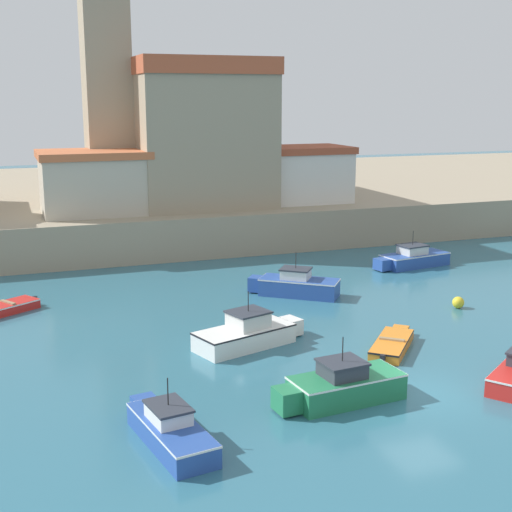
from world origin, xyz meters
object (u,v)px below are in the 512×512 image
at_px(church, 178,125).
at_px(harbor_shed_mid_row, 94,182).
at_px(mooring_buoy, 458,302).
at_px(motorboat_blue_2, 296,285).
at_px(motorboat_white_7, 248,333).
at_px(motorboat_blue_1, 412,258).
at_px(motorboat_green_0, 342,386).
at_px(dinghy_red_3, 6,307).
at_px(dinghy_orange_5, 392,344).
at_px(motorboat_blue_4, 170,429).
at_px(harbor_shed_near_wharf, 305,174).

xyz_separation_m(church, harbor_shed_mid_row, (-7.34, -5.16, -3.56)).
relative_size(mooring_buoy, harbor_shed_mid_row, 0.08).
distance_m(motorboat_blue_2, motorboat_white_7, 8.59).
xyz_separation_m(motorboat_blue_1, motorboat_blue_2, (-9.81, -3.82, 0.06)).
bearing_deg(harbor_shed_mid_row, motorboat_green_0, -80.22).
distance_m(dinghy_red_3, mooring_buoy, 23.29).
relative_size(church, harbor_shed_mid_row, 2.38).
bearing_deg(motorboat_blue_2, motorboat_blue_1, 21.28).
relative_size(motorboat_green_0, motorboat_blue_1, 0.91).
relative_size(motorboat_green_0, harbor_shed_mid_row, 0.68).
relative_size(dinghy_orange_5, church, 0.22).
xyz_separation_m(motorboat_blue_2, mooring_buoy, (6.98, -5.13, -0.29)).
bearing_deg(mooring_buoy, motorboat_white_7, -172.07).
bearing_deg(mooring_buoy, motorboat_green_0, -142.45).
relative_size(dinghy_red_3, harbor_shed_mid_row, 0.48).
bearing_deg(motorboat_blue_4, motorboat_blue_1, 42.06).
bearing_deg(church, motorboat_green_0, -94.14).
relative_size(motorboat_blue_1, church, 0.31).
relative_size(dinghy_red_3, church, 0.20).
bearing_deg(motorboat_green_0, harbor_shed_near_wharf, 68.88).
bearing_deg(harbor_shed_mid_row, motorboat_blue_4, -93.24).
bearing_deg(mooring_buoy, dinghy_orange_5, -146.48).
bearing_deg(motorboat_blue_1, dinghy_red_3, -175.98).
height_order(dinghy_orange_5, harbor_shed_near_wharf, harbor_shed_near_wharf).
bearing_deg(motorboat_white_7, church, 82.22).
height_order(mooring_buoy, harbor_shed_mid_row, harbor_shed_mid_row).
relative_size(motorboat_white_7, harbor_shed_near_wharf, 0.84).
bearing_deg(church, motorboat_white_7, -97.78).
height_order(dinghy_orange_5, mooring_buoy, mooring_buoy).
bearing_deg(motorboat_blue_1, motorboat_green_0, -128.44).
bearing_deg(motorboat_white_7, harbor_shed_near_wharf, 60.72).
bearing_deg(church, mooring_buoy, -71.33).
bearing_deg(motorboat_blue_2, harbor_shed_near_wharf, 64.86).
xyz_separation_m(motorboat_green_0, dinghy_orange_5, (4.53, 4.16, -0.35)).
distance_m(church, harbor_shed_near_wharf, 10.58).
xyz_separation_m(motorboat_blue_4, church, (9.01, 34.62, 8.12)).
bearing_deg(dinghy_orange_5, mooring_buoy, 33.52).
xyz_separation_m(motorboat_green_0, mooring_buoy, (10.95, 8.41, -0.29)).
distance_m(motorboat_green_0, harbor_shed_mid_row, 29.22).
relative_size(harbor_shed_near_wharf, harbor_shed_mid_row, 0.87).
height_order(motorboat_green_0, motorboat_blue_4, motorboat_green_0).
height_order(motorboat_green_0, harbor_shed_near_wharf, harbor_shed_near_wharf).
distance_m(motorboat_blue_1, motorboat_blue_4, 27.41).
bearing_deg(motorboat_blue_1, church, 124.91).
xyz_separation_m(dinghy_red_3, dinghy_orange_5, (15.74, -11.44, -0.02)).
xyz_separation_m(dinghy_orange_5, church, (-2.10, 29.46, 8.36)).
bearing_deg(dinghy_orange_5, motorboat_blue_1, 54.98).
relative_size(dinghy_orange_5, harbor_shed_near_wharf, 0.60).
bearing_deg(motorboat_blue_1, dinghy_orange_5, -125.02).
distance_m(mooring_buoy, church, 27.87).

